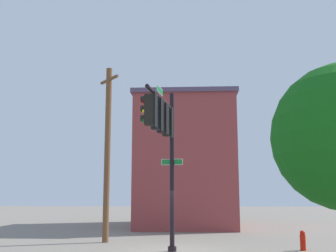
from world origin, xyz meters
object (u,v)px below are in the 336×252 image
(utility_pole, at_px, (107,150))
(fire_hydrant, at_px, (303,241))
(signal_pole_assembly, at_px, (162,132))
(brick_building, at_px, (186,163))

(utility_pole, xyz_separation_m, fire_hydrant, (2.41, 8.95, -4.14))
(signal_pole_assembly, bearing_deg, brick_building, 177.32)
(signal_pole_assembly, distance_m, brick_building, 15.20)
(utility_pole, height_order, fire_hydrant, utility_pole)
(fire_hydrant, relative_size, brick_building, 0.08)
(fire_hydrant, xyz_separation_m, brick_building, (-12.95, -5.10, 4.23))
(utility_pole, bearing_deg, brick_building, 159.93)
(fire_hydrant, bearing_deg, signal_pole_assembly, -68.98)
(signal_pole_assembly, xyz_separation_m, brick_building, (-15.18, 0.71, -0.15))
(signal_pole_assembly, height_order, brick_building, brick_building)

